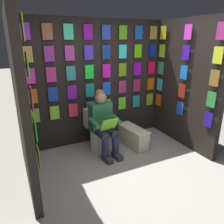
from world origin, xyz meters
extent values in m
plane|color=#9E998E|center=(0.00, 0.00, 0.00)|extent=(30.00, 30.00, 0.00)
cube|color=black|center=(0.00, -1.75, 1.20)|extent=(2.96, 0.10, 2.41)
cube|color=#80AC36|center=(1.24, -1.67, 0.73)|extent=(0.17, 0.01, 0.26)
cube|color=#7ED82C|center=(0.89, -1.67, 0.73)|extent=(0.17, 0.01, 0.26)
cube|color=#E42C4B|center=(0.53, -1.67, 0.73)|extent=(0.17, 0.01, 0.26)
cube|color=#2988CF|center=(0.18, -1.67, 0.73)|extent=(0.17, 0.01, 0.26)
cube|color=#A1BF0B|center=(-0.18, -1.67, 0.73)|extent=(0.17, 0.01, 0.26)
cube|color=#60DE23|center=(-0.53, -1.67, 0.73)|extent=(0.17, 0.01, 0.26)
cube|color=teal|center=(-0.89, -1.67, 0.73)|extent=(0.17, 0.01, 0.26)
cube|color=#74A51F|center=(-1.24, -1.67, 0.73)|extent=(0.17, 0.01, 0.26)
cube|color=#BF5F11|center=(1.24, -1.67, 1.09)|extent=(0.17, 0.01, 0.26)
cube|color=#1639A0|center=(0.89, -1.67, 1.09)|extent=(0.17, 0.01, 0.26)
cube|color=purple|center=(0.53, -1.67, 1.09)|extent=(0.17, 0.01, 0.26)
cube|color=teal|center=(0.18, -1.67, 1.09)|extent=(0.17, 0.01, 0.26)
cube|color=blue|center=(-0.18, -1.67, 1.09)|extent=(0.17, 0.01, 0.26)
cube|color=#922E68|center=(-0.53, -1.67, 1.09)|extent=(0.17, 0.01, 0.26)
cube|color=#A1244B|center=(-0.89, -1.67, 1.09)|extent=(0.17, 0.01, 0.26)
cube|color=#CF500B|center=(-1.24, -1.67, 1.09)|extent=(0.17, 0.01, 0.26)
cube|color=#D73AB5|center=(1.24, -1.67, 1.44)|extent=(0.17, 0.01, 0.26)
cube|color=#C02A7E|center=(0.89, -1.67, 1.44)|extent=(0.17, 0.01, 0.26)
cube|color=teal|center=(0.53, -1.67, 1.44)|extent=(0.17, 0.01, 0.26)
cube|color=#1CED35|center=(0.18, -1.67, 1.44)|extent=(0.17, 0.01, 0.26)
cube|color=#DB1ABD|center=(-0.18, -1.67, 1.44)|extent=(0.17, 0.01, 0.26)
cube|color=#6AA21A|center=(-0.53, -1.67, 1.44)|extent=(0.17, 0.01, 0.26)
cube|color=#A20CBE|center=(-0.89, -1.67, 1.44)|extent=(0.17, 0.01, 0.26)
cube|color=#DC0F3F|center=(-1.24, -1.67, 1.44)|extent=(0.17, 0.01, 0.26)
cube|color=gold|center=(1.24, -1.67, 1.80)|extent=(0.17, 0.01, 0.26)
cube|color=purple|center=(0.89, -1.67, 1.80)|extent=(0.17, 0.01, 0.26)
cube|color=#A3389A|center=(0.53, -1.67, 1.80)|extent=(0.17, 0.01, 0.26)
cube|color=#4A2DD9|center=(0.18, -1.67, 1.80)|extent=(0.17, 0.01, 0.26)
cube|color=navy|center=(-0.18, -1.67, 1.80)|extent=(0.17, 0.01, 0.26)
cube|color=#35EBEA|center=(-0.53, -1.67, 1.80)|extent=(0.17, 0.01, 0.26)
cube|color=#5BC90F|center=(-0.89, -1.67, 1.80)|extent=(0.17, 0.01, 0.26)
cube|color=navy|center=(-1.24, -1.67, 1.80)|extent=(0.17, 0.01, 0.26)
cube|color=purple|center=(1.24, -1.67, 2.15)|extent=(0.17, 0.01, 0.26)
cube|color=brown|center=(0.89, -1.67, 2.15)|extent=(0.17, 0.01, 0.26)
cube|color=#3CCE9F|center=(0.53, -1.67, 2.15)|extent=(0.17, 0.01, 0.26)
cube|color=#840EA2|center=(0.18, -1.67, 2.15)|extent=(0.17, 0.01, 0.26)
cube|color=blue|center=(-0.18, -1.67, 2.15)|extent=(0.17, 0.01, 0.26)
cube|color=#50AA13|center=(-0.53, -1.67, 2.15)|extent=(0.17, 0.01, 0.26)
cube|color=blue|center=(-0.89, -1.67, 2.15)|extent=(0.17, 0.01, 0.26)
cube|color=olive|center=(-1.24, -1.67, 2.15)|extent=(0.17, 0.01, 0.26)
cube|color=black|center=(-1.48, -0.85, 1.20)|extent=(0.10, 1.70, 2.41)
cube|color=#F13E14|center=(-1.39, -1.53, 0.73)|extent=(0.01, 0.17, 0.26)
cube|color=blue|center=(-1.39, -0.85, 0.73)|extent=(0.01, 0.17, 0.26)
cube|color=#301997|center=(-1.39, -0.17, 0.73)|extent=(0.01, 0.17, 0.26)
cube|color=#3EAAC5|center=(-1.39, -1.53, 1.09)|extent=(0.01, 0.17, 0.26)
cube|color=#9E2618|center=(-1.39, -0.85, 1.09)|extent=(0.01, 0.17, 0.26)
cube|color=green|center=(-1.39, -0.17, 1.09)|extent=(0.01, 0.17, 0.26)
cube|color=#31A165|center=(-1.39, -1.53, 1.44)|extent=(0.01, 0.17, 0.26)
cube|color=blue|center=(-1.39, -0.85, 1.44)|extent=(0.01, 0.17, 0.26)
cube|color=olive|center=(-1.39, -0.17, 1.44)|extent=(0.01, 0.17, 0.26)
cube|color=#AEDB1C|center=(-1.39, -1.53, 1.80)|extent=(0.01, 0.17, 0.26)
cube|color=#4519CE|center=(-1.39, -0.85, 1.80)|extent=(0.01, 0.17, 0.26)
cube|color=yellow|center=(-1.39, -0.17, 1.80)|extent=(0.01, 0.17, 0.26)
cube|color=gold|center=(-1.39, -1.53, 2.15)|extent=(0.01, 0.17, 0.26)
cube|color=#F13DE8|center=(-1.39, -0.85, 2.15)|extent=(0.01, 0.17, 0.26)
cube|color=#A62981|center=(-1.39, -0.17, 2.15)|extent=(0.01, 0.17, 0.26)
cube|color=black|center=(1.48, -0.85, 1.20)|extent=(0.10, 1.70, 2.41)
cube|color=#A18E1C|center=(1.39, -0.17, 0.73)|extent=(0.01, 0.17, 0.26)
cube|color=#0BD3B1|center=(1.39, -0.85, 0.73)|extent=(0.01, 0.17, 0.26)
cube|color=gold|center=(1.39, -1.53, 0.73)|extent=(0.01, 0.17, 0.26)
cube|color=#24D428|center=(1.39, -0.17, 1.09)|extent=(0.01, 0.17, 0.26)
cube|color=#B12609|center=(1.39, -0.85, 1.09)|extent=(0.01, 0.17, 0.26)
cube|color=#A68908|center=(1.39, -1.53, 1.09)|extent=(0.01, 0.17, 0.26)
cube|color=#A9377C|center=(1.39, -0.17, 1.44)|extent=(0.01, 0.17, 0.26)
cube|color=#DE4BCE|center=(1.39, -0.85, 1.44)|extent=(0.01, 0.17, 0.26)
cube|color=#C10B94|center=(1.39, -1.53, 1.44)|extent=(0.01, 0.17, 0.26)
cube|color=#50C531|center=(1.39, -0.17, 1.80)|extent=(0.01, 0.17, 0.26)
cube|color=#921CD6|center=(1.39, -0.85, 1.80)|extent=(0.01, 0.17, 0.26)
cube|color=#AA1FA9|center=(1.39, -1.53, 1.80)|extent=(0.01, 0.17, 0.26)
cube|color=#70D112|center=(1.39, -0.17, 2.15)|extent=(0.01, 0.17, 0.26)
cube|color=teal|center=(1.39, -0.85, 2.15)|extent=(0.01, 0.17, 0.26)
cube|color=#086693|center=(1.39, -1.53, 2.15)|extent=(0.01, 0.17, 0.26)
cylinder|color=white|center=(0.15, -1.28, 0.20)|extent=(0.38, 0.38, 0.40)
cylinder|color=white|center=(0.15, -1.28, 0.41)|extent=(0.41, 0.41, 0.02)
cube|color=white|center=(0.17, -1.54, 0.58)|extent=(0.39, 0.21, 0.36)
cylinder|color=white|center=(0.16, -1.45, 0.58)|extent=(0.39, 0.10, 0.39)
cube|color=#286B42|center=(0.15, -1.25, 0.68)|extent=(0.41, 0.25, 0.52)
sphere|color=tan|center=(0.15, -1.22, 1.04)|extent=(0.21, 0.21, 0.21)
sphere|color=olive|center=(0.15, -1.25, 1.11)|extent=(0.17, 0.17, 0.17)
cylinder|color=#23283D|center=(0.03, -1.05, 0.44)|extent=(0.18, 0.41, 0.15)
cylinder|color=#23283D|center=(0.23, -1.04, 0.44)|extent=(0.18, 0.41, 0.15)
cylinder|color=#23283D|center=(0.02, -0.87, 0.21)|extent=(0.12, 0.12, 0.42)
cylinder|color=#23283D|center=(0.22, -0.86, 0.21)|extent=(0.12, 0.12, 0.42)
cube|color=#33333D|center=(0.02, -0.81, 0.04)|extent=(0.13, 0.27, 0.09)
cube|color=#33333D|center=(0.22, -0.80, 0.04)|extent=(0.13, 0.27, 0.09)
cylinder|color=#286B42|center=(-0.08, -1.08, 0.66)|extent=(0.11, 0.31, 0.13)
cylinder|color=#286B42|center=(0.36, -1.05, 0.66)|extent=(0.11, 0.31, 0.13)
cube|color=#80E336|center=(0.12, -0.91, 0.64)|extent=(0.31, 0.15, 0.23)
cube|color=beige|center=(-0.50, -1.13, 0.18)|extent=(0.34, 0.72, 0.35)
cube|color=beige|center=(-0.50, -1.13, 0.37)|extent=(0.36, 0.75, 0.03)
camera|label=1|loc=(1.60, 2.22, 2.05)|focal=34.79mm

